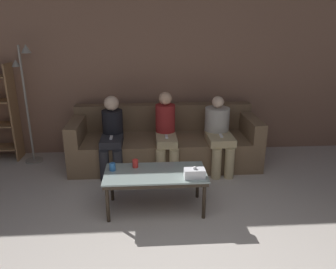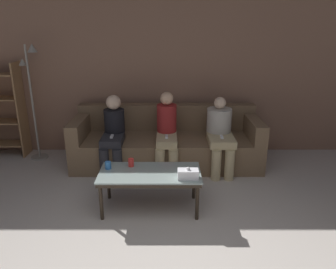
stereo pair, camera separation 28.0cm
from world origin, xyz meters
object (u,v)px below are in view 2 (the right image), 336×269
at_px(couch, 168,143).
at_px(tissue_box, 189,174).
at_px(coffee_table, 151,176).
at_px(seated_person_left_end, 115,132).
at_px(seated_person_mid_right, 221,132).
at_px(cup_near_right, 132,162).
at_px(seated_person_mid_left, 168,131).
at_px(cup_near_left, 110,165).
at_px(standing_lamp, 34,90).

height_order(couch, tissue_box, couch).
height_order(coffee_table, tissue_box, tissue_box).
bearing_deg(seated_person_left_end, seated_person_mid_right, 0.25).
distance_m(coffee_table, tissue_box, 0.45).
relative_size(cup_near_right, seated_person_mid_right, 0.09).
bearing_deg(cup_near_right, seated_person_left_end, 110.34).
xyz_separation_m(couch, seated_person_mid_left, (0.00, -0.25, 0.28)).
bearing_deg(cup_near_left, seated_person_mid_right, 35.61).
distance_m(cup_near_left, seated_person_mid_right, 1.74).
distance_m(seated_person_mid_left, seated_person_mid_right, 0.76).
xyz_separation_m(tissue_box, seated_person_left_end, (-0.99, 1.25, 0.06)).
bearing_deg(tissue_box, standing_lamp, 143.31).
bearing_deg(tissue_box, cup_near_left, 164.75).
relative_size(tissue_box, seated_person_left_end, 0.21).
height_order(coffee_table, seated_person_mid_left, seated_person_mid_left).
xyz_separation_m(seated_person_mid_left, seated_person_mid_right, (0.76, 0.01, -0.01)).
height_order(cup_near_left, seated_person_left_end, seated_person_left_end).
bearing_deg(seated_person_mid_right, cup_near_right, -140.88).
bearing_deg(cup_near_left, seated_person_mid_left, 56.60).
relative_size(tissue_box, seated_person_mid_right, 0.21).
relative_size(couch, cup_near_left, 31.86).
xyz_separation_m(standing_lamp, seated_person_left_end, (1.25, -0.41, -0.51)).
distance_m(coffee_table, standing_lamp, 2.45).
bearing_deg(couch, cup_near_left, -117.89).
xyz_separation_m(cup_near_right, standing_lamp, (-1.60, 1.35, 0.57)).
bearing_deg(seated_person_left_end, tissue_box, -51.73).
distance_m(coffee_table, seated_person_mid_left, 1.12).
height_order(couch, standing_lamp, standing_lamp).
bearing_deg(couch, tissue_box, -81.19).
distance_m(couch, cup_near_right, 1.26).
distance_m(seated_person_left_end, seated_person_mid_right, 1.51).
distance_m(couch, seated_person_left_end, 0.84).
height_order(coffee_table, standing_lamp, standing_lamp).
bearing_deg(seated_person_mid_right, couch, 162.86).
relative_size(couch, seated_person_mid_left, 2.45).
xyz_separation_m(cup_near_left, standing_lamp, (-1.34, 1.42, 0.58)).
bearing_deg(tissue_box, coffee_table, 159.13).
xyz_separation_m(coffee_table, seated_person_mid_right, (0.94, 1.10, 0.15)).
xyz_separation_m(tissue_box, standing_lamp, (-2.23, 1.67, 0.57)).
height_order(cup_near_left, seated_person_mid_right, seated_person_mid_right).
bearing_deg(seated_person_mid_left, standing_lamp, 168.16).
xyz_separation_m(couch, cup_near_right, (-0.41, -1.18, 0.20)).
bearing_deg(seated_person_left_end, cup_near_left, -84.59).
bearing_deg(cup_near_left, tissue_box, -15.25).
xyz_separation_m(tissue_box, seated_person_mid_right, (0.53, 1.26, 0.06)).
xyz_separation_m(coffee_table, seated_person_left_end, (-0.57, 1.09, 0.16)).
xyz_separation_m(cup_near_right, tissue_box, (0.64, -0.31, 0.00)).
relative_size(cup_near_left, seated_person_left_end, 0.08).
relative_size(standing_lamp, seated_person_mid_right, 1.68).
bearing_deg(standing_lamp, seated_person_mid_right, -8.39).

